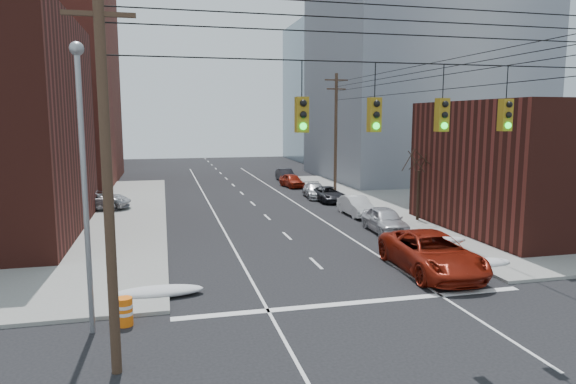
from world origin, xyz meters
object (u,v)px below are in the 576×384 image
parked_car_c (328,194)px  construction_barrel (125,311)px  red_pickup (432,253)px  parked_car_d (315,191)px  parked_car_f (285,175)px  lot_car_b (95,200)px  parked_car_b (356,206)px  parked_car_a (385,220)px  parked_car_e (292,181)px

parked_car_c → construction_barrel: 27.61m
red_pickup → parked_car_d: (1.17, 22.35, -0.27)m
parked_car_f → lot_car_b: 23.40m
lot_car_b → construction_barrel: bearing=-167.3°
red_pickup → lot_car_b: size_ratio=1.24×
red_pickup → parked_car_d: size_ratio=1.49×
parked_car_b → parked_car_d: 8.60m
parked_car_b → parked_car_c: bearing=88.7°
parked_car_f → construction_barrel: parked_car_f is taller
parked_car_a → parked_car_c: parked_car_a is taller
parked_car_a → lot_car_b: 21.75m
parked_car_a → lot_car_b: (-18.26, 11.82, 0.10)m
parked_car_c → parked_car_f: (-0.31, 14.37, 0.07)m
red_pickup → parked_car_a: size_ratio=1.42×
parked_car_c → parked_car_f: parked_car_f is taller
parked_car_f → lot_car_b: lot_car_b is taller
parked_car_a → parked_car_c: (0.30, 12.08, -0.16)m
parked_car_a → construction_barrel: 18.38m
red_pickup → parked_car_c: size_ratio=1.46×
red_pickup → parked_car_c: (1.69, 20.23, -0.28)m
parked_car_d → parked_car_a: bearing=-84.1°
red_pickup → parked_car_a: red_pickup is taller
red_pickup → parked_car_b: 13.87m
parked_car_e → parked_car_c: bearing=-93.1°
red_pickup → parked_car_a: 8.27m
red_pickup → parked_car_d: 22.38m
parked_car_b → parked_car_c: 6.47m
parked_car_a → parked_car_f: size_ratio=1.09×
parked_car_e → lot_car_b: lot_car_b is taller
red_pickup → parked_car_f: red_pickup is taller
parked_car_b → parked_car_e: size_ratio=1.07×
red_pickup → parked_car_b: red_pickup is taller
parked_car_c → lot_car_b: size_ratio=0.85×
parked_car_b → parked_car_e: (-0.79, 15.90, -0.02)m
parked_car_c → parked_car_e: 9.46m
parked_car_e → construction_barrel: 35.60m
parked_car_a → parked_car_f: bearing=93.3°
parked_car_f → lot_car_b: size_ratio=0.80×
parked_car_a → parked_car_f: parked_car_a is taller
red_pickup → construction_barrel: (-13.21, -3.02, -0.40)m
parked_car_b → construction_barrel: (-14.90, -16.78, -0.20)m
parked_car_c → parked_car_e: bearing=93.2°
parked_car_a → parked_car_d: (-0.22, 14.20, -0.14)m
lot_car_b → construction_barrel: 23.28m
parked_car_e → lot_car_b: bearing=-159.3°
parked_car_a → parked_car_e: bearing=94.6°
parked_car_a → parked_car_c: bearing=91.8°
parked_car_c → construction_barrel: bearing=-124.2°
parked_car_d → parked_car_b: bearing=-81.5°
parked_car_b → parked_car_d: bearing=92.2°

